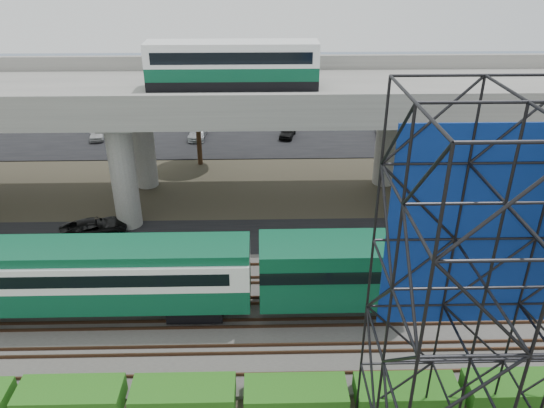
{
  "coord_description": "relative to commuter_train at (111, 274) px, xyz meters",
  "views": [
    {
      "loc": [
        -0.47,
        -21.52,
        18.95
      ],
      "look_at": [
        0.19,
        6.0,
        4.92
      ],
      "focal_mm": 35.0,
      "sensor_mm": 36.0,
      "label": 1
    }
  ],
  "objects": [
    {
      "name": "ballast_bed",
      "position": [
        8.46,
        0.0,
        -2.78
      ],
      "size": [
        90.0,
        12.0,
        0.2
      ],
      "primitive_type": "cube",
      "color": "slate",
      "rests_on": "ground"
    },
    {
      "name": "harbor_water",
      "position": [
        8.46,
        54.0,
        -2.87
      ],
      "size": [
        140.0,
        40.0,
        0.03
      ],
      "primitive_type": "cube",
      "color": "slate",
      "rests_on": "ground"
    },
    {
      "name": "hedge_strip",
      "position": [
        9.46,
        -6.3,
        -2.32
      ],
      "size": [
        34.6,
        1.8,
        1.2
      ],
      "color": "#216116",
      "rests_on": "ground"
    },
    {
      "name": "overpass",
      "position": [
        8.29,
        14.0,
        5.33
      ],
      "size": [
        80.0,
        12.0,
        12.4
      ],
      "color": "#9E9B93",
      "rests_on": "ground"
    },
    {
      "name": "rail_tracks",
      "position": [
        8.46,
        -0.0,
        -2.6
      ],
      "size": [
        90.0,
        9.52,
        0.16
      ],
      "color": "#472D1E",
      "rests_on": "ballast_bed"
    },
    {
      "name": "trees",
      "position": [
        3.79,
        14.17,
        2.69
      ],
      "size": [
        40.94,
        16.94,
        7.69
      ],
      "color": "#382314",
      "rests_on": "ground"
    },
    {
      "name": "scaffold_tower",
      "position": [
        16.61,
        -9.98,
        4.59
      ],
      "size": [
        9.36,
        6.36,
        15.0
      ],
      "color": "black",
      "rests_on": "ground"
    },
    {
      "name": "parked_cars",
      "position": [
        10.67,
        31.78,
        -2.2
      ],
      "size": [
        37.43,
        9.59,
        1.29
      ],
      "color": "#B8B8B8",
      "rests_on": "parking_lot"
    },
    {
      "name": "ground",
      "position": [
        8.46,
        -2.0,
        -2.88
      ],
      "size": [
        140.0,
        140.0,
        0.0
      ],
      "primitive_type": "plane",
      "color": "#474233",
      "rests_on": "ground"
    },
    {
      "name": "commuter_train",
      "position": [
        0.0,
        0.0,
        0.0
      ],
      "size": [
        29.3,
        3.06,
        4.3
      ],
      "color": "black",
      "rests_on": "rail_tracks"
    },
    {
      "name": "service_road",
      "position": [
        8.46,
        8.5,
        -2.84
      ],
      "size": [
        90.0,
        5.0,
        0.08
      ],
      "primitive_type": "cube",
      "color": "black",
      "rests_on": "ground"
    },
    {
      "name": "suv",
      "position": [
        -3.69,
        8.9,
        -2.17
      ],
      "size": [
        4.96,
        3.52,
        1.26
      ],
      "primitive_type": "imported",
      "rotation": [
        0.0,
        0.0,
        1.92
      ],
      "color": "black",
      "rests_on": "service_road"
    },
    {
      "name": "parking_lot",
      "position": [
        8.46,
        32.0,
        -2.84
      ],
      "size": [
        90.0,
        18.0,
        0.08
      ],
      "primitive_type": "cube",
      "color": "black",
      "rests_on": "ground"
    }
  ]
}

